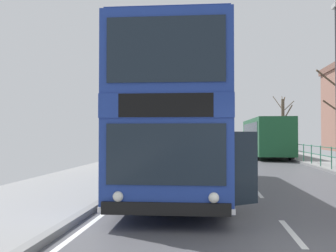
# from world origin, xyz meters

# --- Properties ---
(double_decker_bus_main) EXTENTS (3.50, 11.19, 4.33)m
(double_decker_bus_main) POSITION_xyz_m (-2.49, 7.80, 2.27)
(double_decker_bus_main) COLOR navy
(double_decker_bus_main) RESTS_ON ground
(background_bus_far_lane) EXTENTS (2.77, 10.59, 3.07)m
(background_bus_far_lane) POSITION_xyz_m (3.04, 25.96, 1.68)
(background_bus_far_lane) COLOR #19512D
(background_bus_far_lane) RESTS_ON ground
(pedestrian_railing_far_kerb) EXTENTS (0.05, 32.13, 1.10)m
(pedestrian_railing_far_kerb) POSITION_xyz_m (4.45, 14.37, 0.87)
(pedestrian_railing_far_kerb) COLOR #236B4C
(pedestrian_railing_far_kerb) RESTS_ON ground
(bare_tree_far_01) EXTENTS (1.91, 1.65, 5.59)m
(bare_tree_far_01) POSITION_xyz_m (5.69, 32.51, 2.99)
(bare_tree_far_01) COLOR brown
(bare_tree_far_01) RESTS_ON ground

